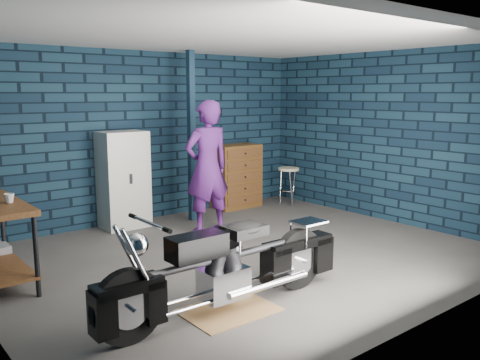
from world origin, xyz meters
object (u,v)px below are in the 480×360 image
(person, at_px, (207,167))
(shop_stool, at_px, (288,186))
(motorcycle, at_px, (229,260))
(locker, at_px, (124,180))
(tool_chest, at_px, (237,176))

(person, relative_size, shop_stool, 2.80)
(motorcycle, height_order, shop_stool, motorcycle)
(locker, relative_size, shop_stool, 2.13)
(motorcycle, bearing_deg, locker, 80.17)
(person, xyz_separation_m, tool_chest, (1.37, 1.03, -0.41))
(person, distance_m, locker, 1.34)
(shop_stool, bearing_deg, tool_chest, 152.24)
(person, height_order, tool_chest, person)
(tool_chest, bearing_deg, motorcycle, -129.56)
(locker, distance_m, tool_chest, 2.21)
(motorcycle, relative_size, locker, 1.55)
(person, bearing_deg, locker, -46.33)
(tool_chest, bearing_deg, locker, 180.00)
(person, height_order, locker, person)
(tool_chest, bearing_deg, person, -143.16)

